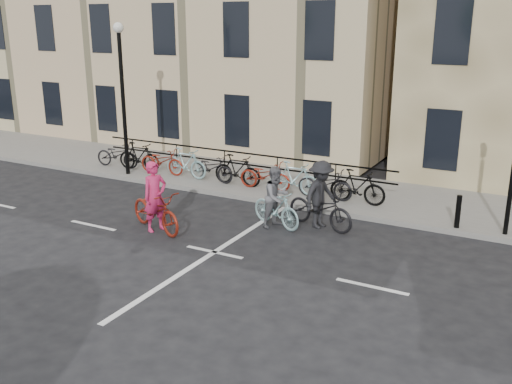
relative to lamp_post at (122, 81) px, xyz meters
The scene contains 9 objects.
ground 8.59m from the lamp_post, 34.09° to the right, with size 120.00×120.00×0.00m, color black.
sidewalk 4.52m from the lamp_post, 32.62° to the left, with size 46.00×4.00×0.15m, color slate.
building_west 9.11m from the lamp_post, 106.21° to the left, with size 20.00×10.00×10.00m, color tan.
lamp_post is the anchor object (origin of this frame).
bollard_east 11.86m from the lamp_post, ahead, with size 0.14×0.14×0.90m, color black.
parked_bikes 4.70m from the lamp_post, ahead, with size 11.45×1.23×1.05m.
cyclist_pink 6.39m from the lamp_post, 41.82° to the right, with size 2.28×1.44×1.92m.
cyclist_grey 7.80m from the lamp_post, 15.94° to the right, with size 1.82×1.06×1.69m.
cyclist_dark 8.69m from the lamp_post, 10.46° to the right, with size 2.23×1.36×1.88m.
Camera 1 is at (7.10, -10.97, 5.49)m, focal length 40.00 mm.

